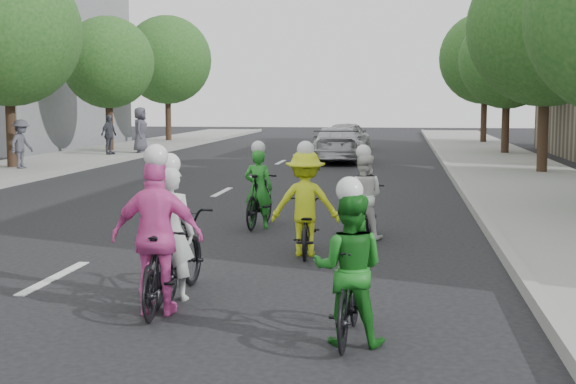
% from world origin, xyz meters
% --- Properties ---
extents(ground, '(120.00, 120.00, 0.00)m').
position_xyz_m(ground, '(0.00, 0.00, 0.00)').
color(ground, black).
rests_on(ground, ground).
extents(sidewalk_right, '(4.00, 80.00, 0.15)m').
position_xyz_m(sidewalk_right, '(8.00, 10.00, 0.07)').
color(sidewalk_right, gray).
rests_on(sidewalk_right, ground).
extents(curb_right, '(0.18, 80.00, 0.18)m').
position_xyz_m(curb_right, '(6.05, 10.00, 0.09)').
color(curb_right, '#999993').
rests_on(curb_right, ground).
extents(tree_l_3, '(4.80, 4.80, 6.93)m').
position_xyz_m(tree_l_3, '(-8.20, 15.00, 4.52)').
color(tree_l_3, black).
rests_on(tree_l_3, ground).
extents(tree_l_4, '(4.00, 4.00, 5.97)m').
position_xyz_m(tree_l_4, '(-8.20, 24.00, 3.96)').
color(tree_l_4, black).
rests_on(tree_l_4, ground).
extents(tree_l_5, '(4.80, 4.80, 6.93)m').
position_xyz_m(tree_l_5, '(-8.20, 33.00, 4.52)').
color(tree_l_5, black).
rests_on(tree_l_5, ground).
extents(tree_r_1, '(4.80, 4.80, 6.93)m').
position_xyz_m(tree_r_1, '(8.80, 15.60, 4.52)').
color(tree_r_1, black).
rests_on(tree_r_1, ground).
extents(tree_r_2, '(4.00, 4.00, 5.97)m').
position_xyz_m(tree_r_2, '(8.80, 24.60, 3.96)').
color(tree_r_2, black).
rests_on(tree_r_2, ground).
extents(tree_r_3, '(4.80, 4.80, 6.93)m').
position_xyz_m(tree_r_3, '(8.80, 33.60, 4.52)').
color(tree_r_3, black).
rests_on(tree_r_3, ground).
extents(cyclist_0, '(0.63, 1.71, 1.60)m').
position_xyz_m(cyclist_0, '(1.93, 4.55, 0.57)').
color(cyclist_0, black).
rests_on(cyclist_0, ground).
extents(cyclist_1, '(0.78, 1.96, 1.72)m').
position_xyz_m(cyclist_1, '(1.85, -0.80, 0.57)').
color(cyclist_1, black).
rests_on(cyclist_1, ground).
extents(cyclist_2, '(1.02, 1.51, 1.86)m').
position_xyz_m(cyclist_2, '(1.90, -1.51, 0.69)').
color(cyclist_2, black).
rests_on(cyclist_2, ground).
extents(cyclist_3, '(0.74, 1.58, 1.62)m').
position_xyz_m(cyclist_3, '(4.02, -2.27, 0.61)').
color(cyclist_3, black).
rests_on(cyclist_3, ground).
extents(cyclist_4, '(1.06, 1.61, 1.73)m').
position_xyz_m(cyclist_4, '(3.09, 2.05, 0.64)').
color(cyclist_4, black).
rests_on(cyclist_4, ground).
extents(cyclist_5, '(0.77, 1.72, 1.59)m').
position_xyz_m(cyclist_5, '(3.88, 3.66, 0.56)').
color(cyclist_5, black).
rests_on(cyclist_5, ground).
extents(follow_car_lead, '(2.17, 4.73, 1.34)m').
position_xyz_m(follow_car_lead, '(2.11, 20.34, 0.67)').
color(follow_car_lead, '#BABABF').
rests_on(follow_car_lead, ground).
extents(follow_car_trail, '(2.19, 4.16, 1.35)m').
position_xyz_m(follow_car_trail, '(1.99, 28.00, 0.67)').
color(follow_car_trail, silver).
rests_on(follow_car_trail, ground).
extents(spectator_0, '(0.76, 1.10, 1.57)m').
position_xyz_m(spectator_0, '(-7.56, 14.41, 0.94)').
color(spectator_0, '#474752').
rests_on(spectator_0, sidewalk_left).
extents(spectator_1, '(0.62, 1.01, 1.60)m').
position_xyz_m(spectator_1, '(-7.20, 21.23, 0.95)').
color(spectator_1, '#454750').
rests_on(spectator_1, sidewalk_left).
extents(spectator_2, '(0.70, 0.99, 1.90)m').
position_xyz_m(spectator_2, '(-6.30, 22.50, 1.10)').
color(spectator_2, '#464450').
rests_on(spectator_2, sidewalk_left).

